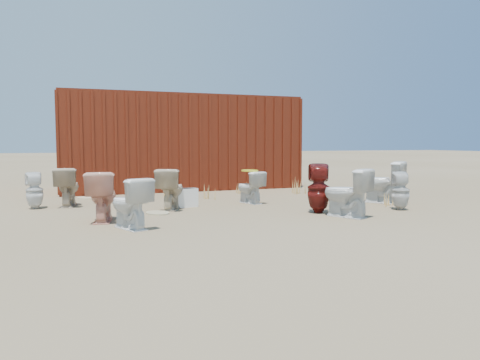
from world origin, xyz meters
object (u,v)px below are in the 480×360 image
object	(u,v)px
toilet_front_maroon	(319,188)
toilet_back_beige_left	(68,187)
toilet_front_e	(382,182)
toilet_back_yellowlid	(250,187)
toilet_front_pink	(102,196)
toilet_back_e	(401,191)
loose_tank	(184,198)
toilet_front_a	(130,203)
toilet_back_a	(35,191)
shipping_container	(179,143)
toilet_front_c	(346,193)
toilet_back_beige_right	(171,189)

from	to	relation	value
toilet_front_maroon	toilet_back_beige_left	bearing A→B (deg)	-3.30
toilet_front_e	toilet_back_yellowlid	size ratio (longest dim) A/B	1.31
toilet_front_e	toilet_front_pink	bearing A→B (deg)	-30.60
toilet_back_e	loose_tank	xyz separation A→B (m)	(-3.54, 1.71, -0.17)
toilet_front_a	toilet_back_a	distance (m)	2.94
loose_tank	shipping_container	bearing A→B (deg)	65.54
shipping_container	toilet_front_c	distance (m)	6.03
toilet_back_e	loose_tank	bearing A→B (deg)	1.19
toilet_front_e	toilet_back_beige_right	xyz separation A→B (m)	(-4.14, 0.59, -0.04)
shipping_container	toilet_front_e	distance (m)	5.55
shipping_container	toilet_front_e	xyz separation A→B (m)	(3.04, -4.58, -0.78)
toilet_front_c	toilet_back_yellowlid	world-z (taller)	toilet_front_c
shipping_container	loose_tank	distance (m)	3.99
toilet_back_a	toilet_back_beige_left	size ratio (longest dim) A/B	0.91
toilet_front_maroon	shipping_container	bearing A→B (deg)	-49.55
toilet_back_beige_left	loose_tank	bearing A→B (deg)	165.69
toilet_back_beige_right	loose_tank	distance (m)	0.42
toilet_front_c	toilet_front_maroon	bearing A→B (deg)	-97.18
toilet_front_pink	toilet_back_a	distance (m)	2.11
toilet_back_beige_right	toilet_back_e	world-z (taller)	toilet_back_beige_right
toilet_front_a	toilet_back_e	xyz separation A→B (m)	(4.78, 0.15, -0.02)
toilet_front_c	toilet_back_beige_right	bearing A→B (deg)	-63.64
toilet_front_pink	toilet_back_e	world-z (taller)	toilet_front_pink
toilet_front_e	loose_tank	size ratio (longest dim) A/B	1.67
toilet_front_c	toilet_back_a	size ratio (longest dim) A/B	1.18
toilet_front_pink	loose_tank	xyz separation A→B (m)	(1.55, 1.08, -0.21)
toilet_back_yellowlid	loose_tank	distance (m)	1.37
toilet_front_c	toilet_back_beige_right	size ratio (longest dim) A/B	1.06
toilet_front_a	toilet_back_beige_right	world-z (taller)	toilet_back_beige_right
loose_tank	toilet_front_c	bearing A→B (deg)	-55.63
toilet_front_a	toilet_front_c	distance (m)	3.42
toilet_front_c	toilet_back_yellowlid	bearing A→B (deg)	-96.15
toilet_back_yellowlid	loose_tank	bearing A→B (deg)	-13.28
toilet_back_beige_right	toilet_front_pink	bearing A→B (deg)	61.21
toilet_front_pink	toilet_front_maroon	distance (m)	3.56
shipping_container	toilet_back_a	world-z (taller)	shipping_container
shipping_container	toilet_front_e	size ratio (longest dim) A/B	7.21
toilet_back_a	toilet_front_maroon	bearing A→B (deg)	144.33
toilet_front_c	toilet_front_pink	bearing A→B (deg)	-41.70
toilet_front_maroon	toilet_back_a	world-z (taller)	toilet_front_maroon
toilet_front_c	toilet_front_maroon	xyz separation A→B (m)	(-0.20, 0.54, 0.03)
toilet_back_beige_right	toilet_back_beige_left	bearing A→B (deg)	-6.49
toilet_back_beige_left	toilet_back_e	xyz separation A→B (m)	(5.57, -2.63, -0.03)
toilet_front_maroon	toilet_back_beige_right	world-z (taller)	toilet_front_maroon
shipping_container	loose_tank	xyz separation A→B (m)	(-0.80, -3.77, -1.02)
toilet_front_c	loose_tank	world-z (taller)	toilet_front_c
toilet_back_a	toilet_back_beige_left	world-z (taller)	toilet_back_beige_left
toilet_front_pink	toilet_back_a	bearing A→B (deg)	-49.06
loose_tank	toilet_back_beige_left	bearing A→B (deg)	143.33
shipping_container	toilet_back_beige_right	size ratio (longest dim) A/B	8.07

